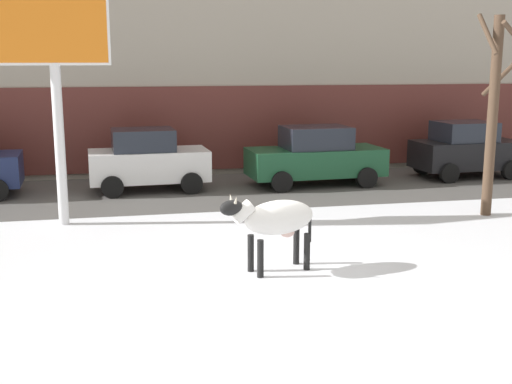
# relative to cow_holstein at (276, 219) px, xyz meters

# --- Properties ---
(ground_plane) EXTENTS (120.00, 120.00, 0.00)m
(ground_plane) POSITION_rel_cow_holstein_xyz_m (0.02, 0.17, -1.00)
(ground_plane) COLOR white
(road_strip) EXTENTS (60.00, 5.60, 0.01)m
(road_strip) POSITION_rel_cow_holstein_xyz_m (0.02, 7.78, -1.00)
(road_strip) COLOR #514F4C
(road_strip) RESTS_ON ground
(cow_holstein) EXTENTS (1.93, 0.95, 1.54)m
(cow_holstein) POSITION_rel_cow_holstein_xyz_m (0.00, 0.00, 0.00)
(cow_holstein) COLOR silver
(cow_holstein) RESTS_ON ground
(billboard) EXTENTS (2.53, 0.49, 5.56)m
(billboard) POSITION_rel_cow_holstein_xyz_m (-4.15, 4.44, 3.31)
(billboard) COLOR silver
(billboard) RESTS_ON ground
(car_white_hatchback) EXTENTS (3.59, 2.07, 1.86)m
(car_white_hatchback) POSITION_rel_cow_holstein_xyz_m (-1.98, 8.20, -0.07)
(car_white_hatchback) COLOR white
(car_white_hatchback) RESTS_ON ground
(car_darkgreen_sedan) EXTENTS (4.29, 2.16, 1.84)m
(car_darkgreen_sedan) POSITION_rel_cow_holstein_xyz_m (3.19, 8.04, -0.09)
(car_darkgreen_sedan) COLOR #194C2D
(car_darkgreen_sedan) RESTS_ON ground
(car_black_hatchback) EXTENTS (3.59, 2.07, 1.86)m
(car_black_hatchback) POSITION_rel_cow_holstein_xyz_m (8.52, 8.36, -0.07)
(car_black_hatchback) COLOR black
(car_black_hatchback) RESTS_ON ground
(pedestrian_near_billboard) EXTENTS (0.36, 0.24, 1.73)m
(pedestrian_near_billboard) POSITION_rel_cow_holstein_xyz_m (0.18, 10.68, -0.12)
(pedestrian_near_billboard) COLOR #282833
(pedestrian_near_billboard) RESTS_ON ground
(bare_tree_left_lot) EXTENTS (1.24, 1.56, 4.97)m
(bare_tree_left_lot) POSITION_rel_cow_holstein_xyz_m (6.28, 3.25, 1.69)
(bare_tree_left_lot) COLOR #4C3828
(bare_tree_left_lot) RESTS_ON ground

